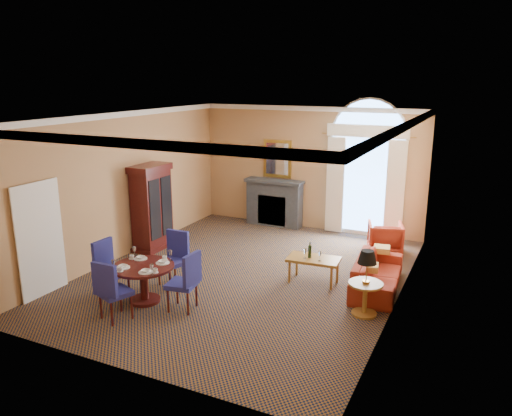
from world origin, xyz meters
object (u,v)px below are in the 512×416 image
at_px(dining_table, 144,274).
at_px(sofa, 377,274).
at_px(side_table, 366,276).
at_px(armoire, 152,209).
at_px(armchair, 385,237).
at_px(coffee_table, 314,260).

relative_size(dining_table, sofa, 0.54).
bearing_deg(sofa, side_table, 177.18).
relative_size(armoire, armchair, 2.57).
relative_size(armoire, side_table, 1.77).
distance_m(dining_table, coffee_table, 3.23).
xyz_separation_m(dining_table, sofa, (3.63, 2.38, -0.22)).
relative_size(sofa, side_table, 1.80).
bearing_deg(armoire, dining_table, -56.27).
relative_size(dining_table, side_table, 0.97).
xyz_separation_m(sofa, armchair, (-0.28, 2.13, 0.06)).
bearing_deg(coffee_table, side_table, -41.52).
distance_m(dining_table, sofa, 4.35).
xyz_separation_m(armoire, coffee_table, (4.08, -0.33, -0.49)).
relative_size(armoire, dining_table, 1.81).
height_order(dining_table, side_table, side_table).
height_order(sofa, side_table, side_table).
distance_m(sofa, side_table, 1.26).
bearing_deg(sofa, armchair, 2.38).
distance_m(armoire, dining_table, 2.98).
relative_size(dining_table, armchair, 1.41).
xyz_separation_m(armoire, sofa, (5.27, -0.08, -0.66)).
xyz_separation_m(sofa, coffee_table, (-1.19, -0.26, 0.17)).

